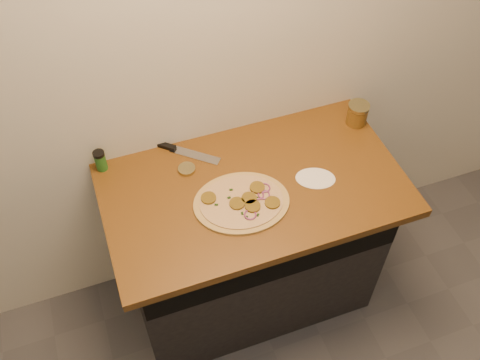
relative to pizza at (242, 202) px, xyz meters
name	(u,v)px	position (x,y,z in m)	size (l,w,h in m)	color
cabinet	(249,244)	(0.07, 0.10, -0.48)	(1.10, 0.60, 0.86)	black
countertop	(253,188)	(0.07, 0.07, -0.03)	(1.20, 0.70, 0.04)	brown
pizza	(242,202)	(0.00, 0.00, 0.00)	(0.42, 0.42, 0.03)	tan
chefs_knife	(178,150)	(-0.16, 0.35, 0.00)	(0.26, 0.23, 0.02)	#B7BAC1
mason_jar_lid	(187,169)	(-0.16, 0.24, 0.00)	(0.07, 0.07, 0.01)	tan
salsa_jar	(357,114)	(0.62, 0.26, 0.04)	(0.09, 0.09, 0.10)	#A51B10
spice_shaker	(100,161)	(-0.48, 0.36, 0.04)	(0.05, 0.05, 0.09)	#235D1D
flour_spill	(315,178)	(0.32, 0.02, -0.01)	(0.16, 0.16, 0.00)	silver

